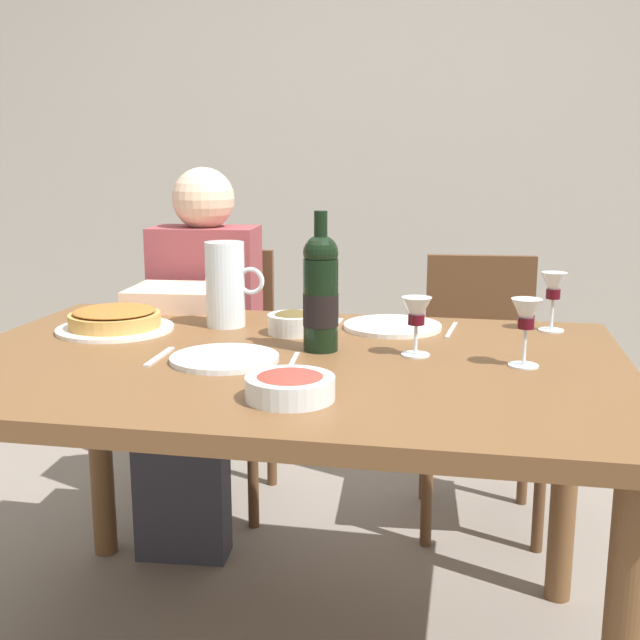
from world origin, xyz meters
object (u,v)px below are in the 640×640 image
wine_glass_centre (416,315)px  diner_left (198,342)px  wine_glass_left_diner (526,318)px  dinner_plate_right_setting (225,358)px  dinner_plate_left_setting (392,326)px  chair_right (480,372)px  dining_table (283,397)px  wine_glass_right_diner (553,289)px  salad_bowl (290,385)px  olive_bowl (293,322)px  baked_tart (115,320)px  wine_bottle (321,293)px  water_pitcher (226,289)px  chair_left (218,359)px

wine_glass_centre → diner_left: size_ratio=0.11×
wine_glass_left_diner → dinner_plate_right_setting: wine_glass_left_diner is taller
dinner_plate_left_setting → chair_right: size_ratio=0.29×
dining_table → wine_glass_centre: (0.29, 0.07, 0.19)m
dining_table → wine_glass_right_diner: 0.75m
chair_right → dinner_plate_right_setting: bearing=55.5°
salad_bowl → olive_bowl: olive_bowl is taller
olive_bowl → dinner_plate_left_setting: olive_bowl is taller
dining_table → baked_tart: bearing=159.8°
dining_table → dinner_plate_left_setting: size_ratio=5.97×
baked_tart → wine_glass_right_diner: (1.09, 0.21, 0.08)m
wine_glass_centre → dinner_plate_right_setting: size_ratio=0.56×
wine_glass_centre → dinner_plate_left_setting: bearing=106.4°
wine_glass_right_diner → wine_glass_centre: bearing=-135.3°
salad_bowl → chair_right: 1.29m
baked_tart → wine_bottle: bearing=-10.2°
wine_bottle → salad_bowl: (0.01, -0.37, -0.11)m
wine_glass_left_diner → diner_left: size_ratio=0.13×
dinner_plate_left_setting → chair_right: bearing=67.8°
water_pitcher → dinner_plate_left_setting: bearing=6.7°
salad_bowl → olive_bowl: bearing=102.3°
chair_left → dinner_plate_right_setting: bearing=105.2°
dining_table → wine_bottle: 0.25m
baked_tart → wine_glass_right_diner: size_ratio=1.96×
wine_glass_right_diner → dining_table: bearing=-147.5°
dining_table → dinner_plate_right_setting: 0.16m
dining_table → dinner_plate_left_setting: dinner_plate_left_setting is taller
dining_table → salad_bowl: (0.09, -0.29, 0.12)m
wine_bottle → dinner_plate_right_setting: (-0.19, -0.14, -0.13)m
baked_tart → chair_left: bearing=88.0°
dinner_plate_left_setting → wine_bottle: bearing=-118.0°
wine_glass_centre → wine_glass_right_diner: bearing=44.7°
dining_table → wine_glass_left_diner: wine_glass_left_diner is taller
diner_left → chair_right: (0.89, 0.24, -0.12)m
dining_table → wine_bottle: wine_bottle is taller
wine_glass_centre → chair_right: 0.93m
olive_bowl → chair_left: (-0.43, 0.67, -0.29)m
wine_bottle → wine_glass_centre: 0.22m
wine_bottle → salad_bowl: 0.39m
salad_bowl → wine_glass_left_diner: (0.43, 0.32, 0.08)m
baked_tart → olive_bowl: baked_tart is taller
olive_bowl → chair_right: bearing=55.2°
baked_tart → dinner_plate_left_setting: bearing=13.0°
wine_glass_centre → chair_left: wine_glass_centre is taller
wine_glass_right_diner → chair_left: size_ratio=0.17×
olive_bowl → wine_glass_left_diner: wine_glass_left_diner is taller
salad_bowl → wine_glass_centre: (0.20, 0.36, 0.07)m
dining_table → chair_right: chair_right is taller
olive_bowl → diner_left: 0.62m
wine_glass_right_diner → chair_left: bearing=153.9°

